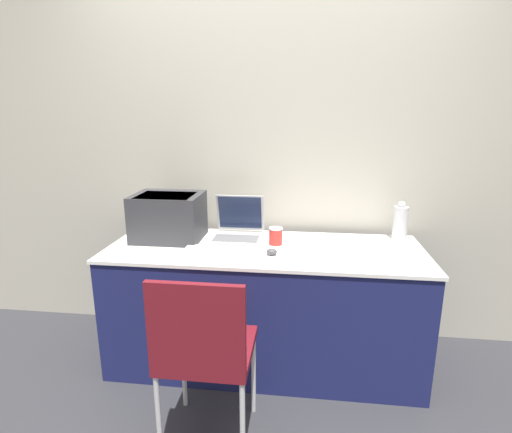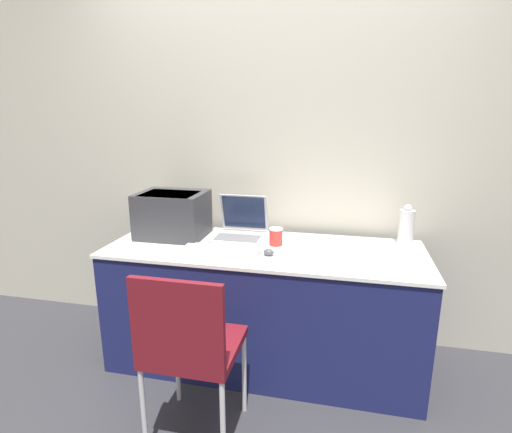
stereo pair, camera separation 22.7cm
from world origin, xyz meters
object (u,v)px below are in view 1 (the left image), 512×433
laptop_left (238,229)px  chair (204,346)px  mouse (272,252)px  coffee_cup (276,236)px  metal_pitcher (400,222)px  printer (168,215)px  external_keyboard (224,250)px

laptop_left → chair: (-0.01, -0.89, -0.28)m
laptop_left → mouse: bearing=-50.4°
coffee_cup → metal_pitcher: bearing=13.6°
printer → external_keyboard: (0.39, -0.21, -0.15)m
printer → mouse: 0.72m
printer → metal_pitcher: printer is taller
mouse → metal_pitcher: 0.87m
printer → laptop_left: 0.45m
laptop_left → coffee_cup: (0.25, -0.10, -0.00)m
coffee_cup → chair: chair is taller
printer → laptop_left: bearing=9.3°
laptop_left → metal_pitcher: bearing=4.7°
external_keyboard → coffee_cup: size_ratio=4.31×
external_keyboard → coffee_cup: coffee_cup is taller
printer → coffee_cup: printer is taller
external_keyboard → chair: bearing=-87.2°
printer → metal_pitcher: (1.45, 0.15, -0.04)m
metal_pitcher → chair: size_ratio=0.28×
coffee_cup → chair: 0.87m
laptop_left → metal_pitcher: size_ratio=1.31×
laptop_left → metal_pitcher: (1.02, 0.08, 0.06)m
coffee_cup → mouse: (-0.01, -0.19, -0.03)m
coffee_cup → laptop_left: bearing=158.0°
metal_pitcher → chair: 1.45m
external_keyboard → chair: (0.03, -0.61, -0.23)m
mouse → printer: bearing=161.6°
external_keyboard → laptop_left: bearing=82.6°
coffee_cup → external_keyboard: bearing=-148.4°
laptop_left → mouse: laptop_left is taller
laptop_left → chair: size_ratio=0.37×
laptop_left → mouse: 0.38m
laptop_left → coffee_cup: 0.27m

